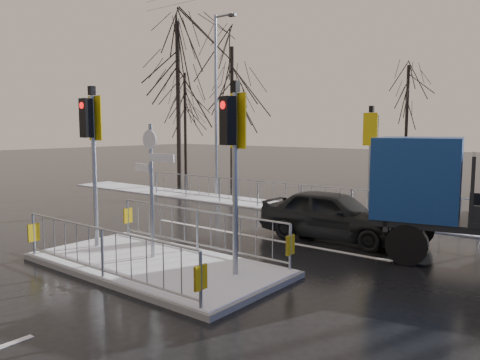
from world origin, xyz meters
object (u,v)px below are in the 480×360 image
Objects in this scene: car_far_lane at (332,215)px; flatbed_truck at (458,195)px; street_lamp_left at (217,98)px; traffic_island at (155,250)px.

car_far_lane is 3.37m from flatbed_truck.
car_far_lane is 0.50× the size of street_lamp_left.
street_lamp_left reaches higher than car_far_lane.
street_lamp_left is (-8.29, 4.57, 3.79)m from car_far_lane.
traffic_island is 0.73× the size of street_lamp_left.
street_lamp_left reaches higher than flatbed_truck.
street_lamp_left is at bearing 124.07° from traffic_island.
traffic_island is 12.17m from street_lamp_left.
traffic_island is 7.19m from flatbed_truck.
traffic_island is 1.46× the size of car_far_lane.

